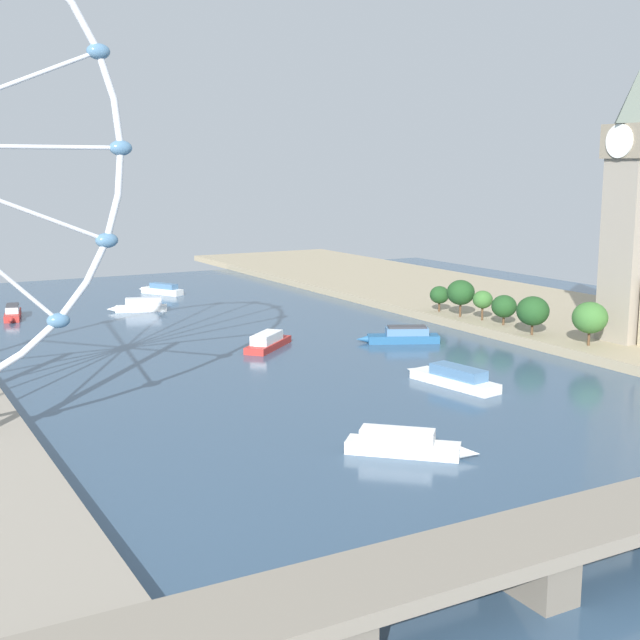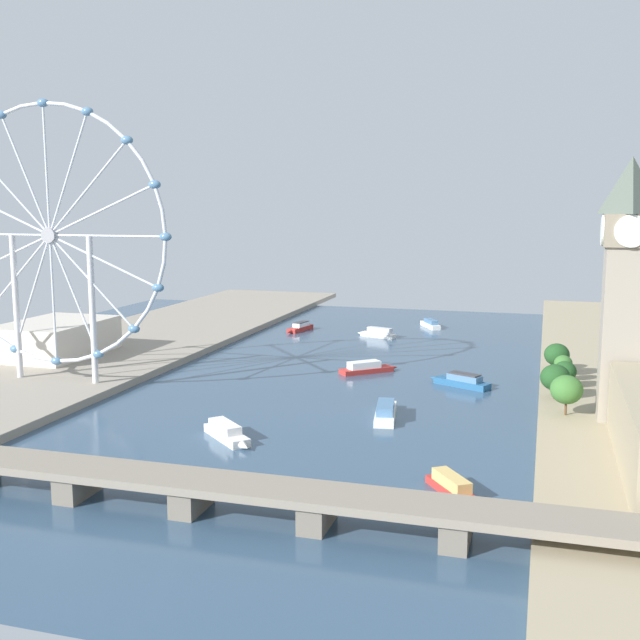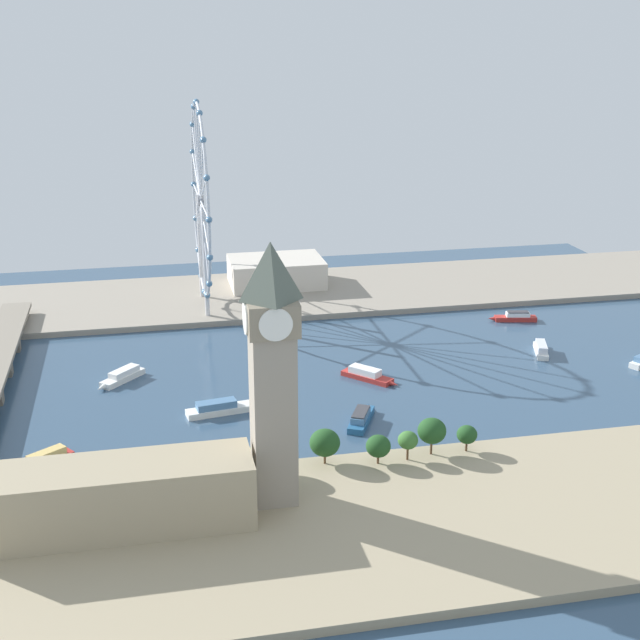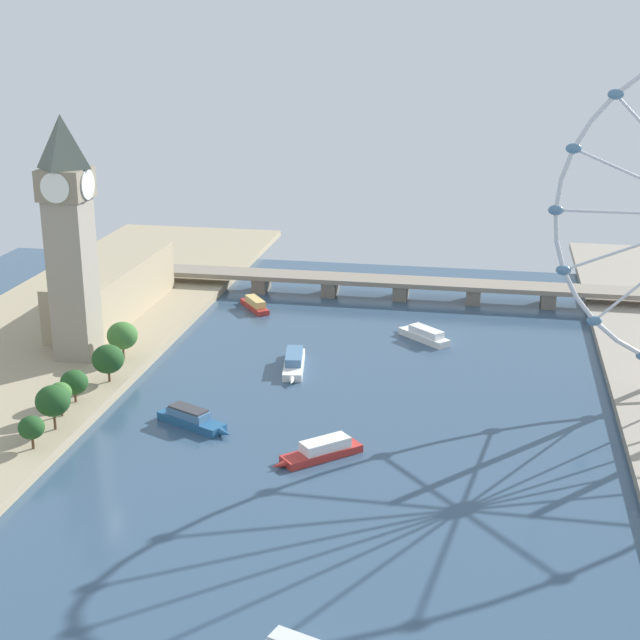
{
  "view_description": "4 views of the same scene",
  "coord_description": "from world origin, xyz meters",
  "views": [
    {
      "loc": [
        106.88,
        231.78,
        56.01
      ],
      "look_at": [
        -8.69,
        23.99,
        13.29
      ],
      "focal_mm": 47.48,
      "sensor_mm": 36.0,
      "label": 1
    },
    {
      "loc": [
        -78.31,
        309.96,
        72.38
      ],
      "look_at": [
        17.61,
        -13.28,
        20.71
      ],
      "focal_mm": 42.88,
      "sensor_mm": 36.0,
      "label": 2
    },
    {
      "loc": [
        -347.06,
        88.44,
        145.68
      ],
      "look_at": [
        15.68,
        11.76,
        21.22
      ],
      "focal_mm": 49.27,
      "sensor_mm": 36.0,
      "label": 3
    },
    {
      "loc": [
        37.18,
        -238.45,
        118.15
      ],
      "look_at": [
        -16.72,
        51.04,
        21.74
      ],
      "focal_mm": 52.9,
      "sensor_mm": 36.0,
      "label": 4
    }
  ],
  "objects": [
    {
      "name": "riverside_hall",
      "position": [
        137.7,
        11.94,
        10.7
      ],
      "size": [
        37.34,
        53.26,
        15.4
      ],
      "primitive_type": "cube",
      "color": "beige",
      "rests_on": "riverbank_right"
    },
    {
      "name": "riverbank_left",
      "position": [
        -122.82,
        0.0,
        1.5
      ],
      "size": [
        90.0,
        520.0,
        3.0
      ],
      "primitive_type": "cube",
      "color": "tan",
      "rests_on": "ground_plane"
    },
    {
      "name": "clock_tower",
      "position": [
        -102.76,
        51.49,
        46.55
      ],
      "size": [
        16.27,
        16.27,
        83.79
      ],
      "color": "gray",
      "rests_on": "riverbank_left"
    },
    {
      "name": "tour_boat_0",
      "position": [
        8.05,
        -92.46,
        2.29
      ],
      "size": [
        23.41,
        11.2,
        5.4
      ],
      "rotation": [
        0.0,
        0.0,
        5.95
      ],
      "color": "white",
      "rests_on": "ground_plane"
    },
    {
      "name": "tour_boat_6",
      "position": [
        -5.88,
        -4.61,
        2.07
      ],
      "size": [
        23.45,
        21.62,
        5.07
      ],
      "rotation": [
        0.0,
        0.0,
        3.87
      ],
      "color": "#B22D28",
      "rests_on": "ground_plane"
    },
    {
      "name": "tour_boat_2",
      "position": [
        14.18,
        99.52,
        2.12
      ],
      "size": [
        22.29,
        21.03,
        5.08
      ],
      "rotation": [
        0.0,
        0.0,
        2.4
      ],
      "color": "white",
      "rests_on": "ground_plane"
    },
    {
      "name": "tour_boat_4",
      "position": [
        55.44,
        -100.48,
        2.0
      ],
      "size": [
        9.71,
        25.33,
        5.05
      ],
      "rotation": [
        0.0,
        0.0,
        1.36
      ],
      "color": "#B22D28",
      "rests_on": "ground_plane"
    },
    {
      "name": "tree_row_embankment",
      "position": [
        -85.04,
        19.53,
        10.93
      ],
      "size": [
        13.95,
        80.79,
        13.46
      ],
      "color": "#513823",
      "rests_on": "riverbank_left"
    },
    {
      "name": "ground_plane",
      "position": [
        0.0,
        0.0,
        0.0
      ],
      "size": [
        415.64,
        415.64,
        0.0
      ],
      "primitive_type": "plane",
      "color": "#334C66"
    },
    {
      "name": "tour_boat_5",
      "position": [
        -58.55,
        125.97,
        2.05
      ],
      "size": [
        17.3,
        22.3,
        4.95
      ],
      "rotation": [
        0.0,
        0.0,
        2.19
      ],
      "color": "#B22D28",
      "rests_on": "ground_plane"
    },
    {
      "name": "parliament_block",
      "position": [
        -109.89,
        100.64,
        13.24
      ],
      "size": [
        22.0,
        82.29,
        20.48
      ],
      "primitive_type": "cube",
      "color": "tan",
      "rests_on": "riverbank_left"
    },
    {
      "name": "tour_boat_1",
      "position": [
        -27.9,
        61.39,
        2.18
      ],
      "size": [
        10.65,
        31.35,
        5.35
      ],
      "rotation": [
        0.0,
        0.0,
        4.87
      ],
      "color": "white",
      "rests_on": "ground_plane"
    },
    {
      "name": "ferris_wheel",
      "position": [
        105.81,
        56.0,
        59.08
      ],
      "size": [
        103.83,
        3.2,
        108.29
      ],
      "color": "silver",
      "rests_on": "riverbank_right"
    },
    {
      "name": "riverbank_right",
      "position": [
        122.82,
        0.0,
        1.5
      ],
      "size": [
        90.0,
        520.0,
        3.0
      ],
      "primitive_type": "cube",
      "color": "gray",
      "rests_on": "ground_plane"
    },
    {
      "name": "tour_boat_3",
      "position": [
        -47.95,
        8.91,
        2.21
      ],
      "size": [
        26.2,
        15.79,
        5.5
      ],
      "rotation": [
        0.0,
        0.0,
        5.83
      ],
      "color": "#235684",
      "rests_on": "ground_plane"
    }
  ]
}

